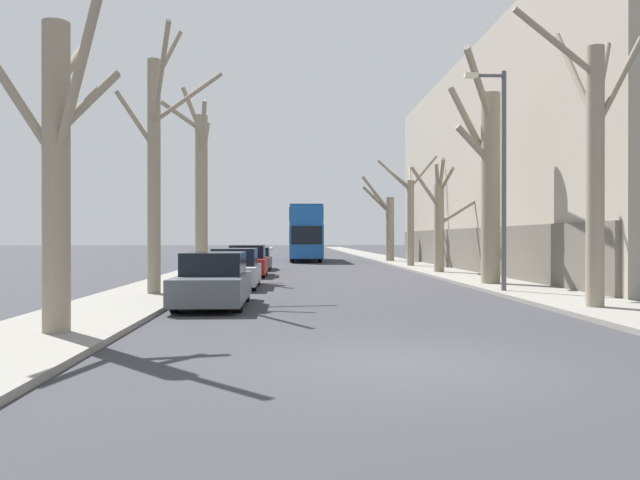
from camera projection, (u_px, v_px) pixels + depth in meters
The scene contains 18 objects.
ground_plane at pixel (406, 364), 9.23m from camera, with size 300.00×300.00×0.00m, color #333338.
sidewalk_left at pixel (242, 257), 58.88m from camera, with size 2.88×120.00×0.12m, color gray.
sidewalk_right at pixel (375, 257), 59.48m from camera, with size 2.88×120.00×0.12m, color gray.
building_facade_right at pixel (550, 165), 34.87m from camera, with size 10.08×34.24×11.86m.
street_tree_left_0 at pixel (56, 161), 11.52m from camera, with size 3.30×2.93×6.51m.
street_tree_left_1 at pixel (156, 165), 19.49m from camera, with size 3.20×4.33×8.53m.
street_tree_left_2 at pixel (201, 187), 28.27m from camera, with size 2.26×2.48×8.82m.
street_tree_right_0 at pixel (594, 160), 15.85m from camera, with size 3.54×2.67×7.73m.
street_tree_right_1 at pixel (488, 180), 23.92m from camera, with size 2.04×3.42×8.64m.
street_tree_right_2 at pixel (440, 219), 31.83m from camera, with size 4.12×2.47×5.72m.
street_tree_right_3 at pixel (410, 214), 39.44m from camera, with size 3.60×3.36×7.00m.
street_tree_right_4 at pixel (388, 224), 47.44m from camera, with size 2.43×2.15×6.62m.
double_decker_bus at pixel (305, 230), 50.39m from camera, with size 2.52×10.88×4.34m.
parked_car_0 at pixel (213, 281), 16.90m from camera, with size 1.79×4.34×1.47m.
parked_car_1 at pixel (235, 269), 23.34m from camera, with size 1.78×4.47×1.46m.
parked_car_2 at pixel (248, 262), 30.25m from camera, with size 1.84×4.49×1.51m.
parked_car_3 at pixel (255, 259), 36.43m from camera, with size 1.89×4.45×1.30m.
lamp_post at pixel (501, 169), 20.60m from camera, with size 1.40×0.20×7.38m.
Camera 1 is at (-1.72, -9.15, 1.87)m, focal length 35.00 mm.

